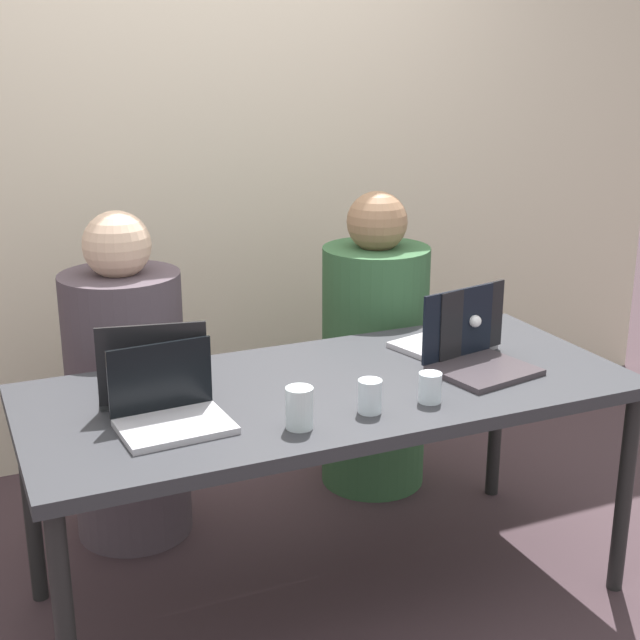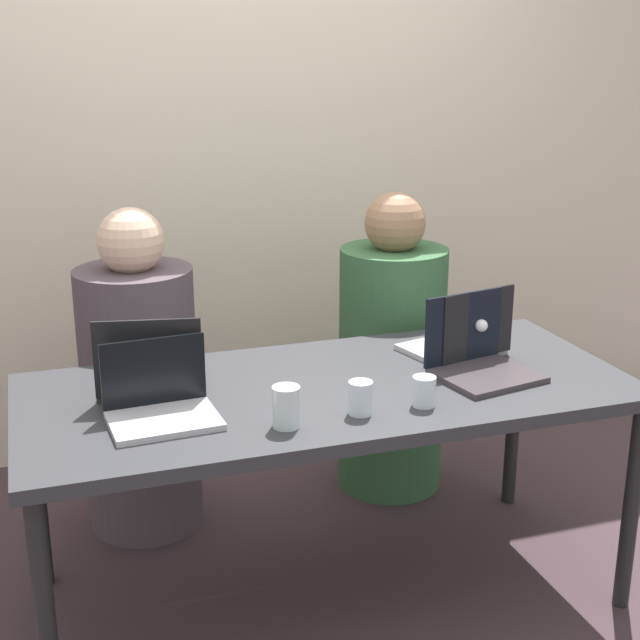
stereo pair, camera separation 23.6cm
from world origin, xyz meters
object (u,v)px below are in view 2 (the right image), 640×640
Objects in this scene: laptop_front_right at (478,358)px; water_glass_center at (360,400)px; laptop_back_left at (151,374)px; laptop_front_left at (160,403)px; person_on_right at (392,360)px; person_on_left at (140,390)px; water_glass_right at (424,393)px; water_glass_left at (286,409)px; laptop_back_right at (460,341)px.

laptop_front_right is 0.48m from water_glass_center.
laptop_front_left is (-0.01, -0.21, -0.01)m from laptop_back_left.
person_on_left is at bearing 9.46° from person_on_right.
laptop_front_left is at bearing 168.85° from water_glass_right.
laptop_front_right reaches higher than water_glass_right.
laptop_back_left is 0.99m from laptop_front_right.
laptop_front_right is 2.92× the size of water_glass_left.
laptop_front_left is 0.73m from water_glass_right.
laptop_front_right reaches higher than water_glass_center.
water_glass_left reaches higher than water_glass_right.
laptop_back_left is 1.02× the size of laptop_back_right.
laptop_front_right is (0.98, 0.03, 0.01)m from laptop_front_left.
person_on_left is at bearing 132.12° from laptop_front_right.
person_on_left reaches higher than water_glass_left.
person_on_right reaches higher than water_glass_right.
person_on_left reaches higher than water_glass_center.
laptop_front_right is at bearing 15.71° from water_glass_left.
laptop_front_right is at bearing -179.22° from laptop_back_left.
person_on_left is at bearing 127.93° from water_glass_right.
water_glass_center is 0.22m from water_glass_left.
laptop_front_left is (-0.03, -0.74, 0.24)m from person_on_left.
water_glass_center is 0.83× the size of water_glass_left.
water_glass_left is (0.31, -0.16, 0.00)m from laptop_front_left.
laptop_front_right is at bearing 20.64° from water_glass_center.
water_glass_center is (0.50, -0.88, 0.24)m from person_on_left.
laptop_front_right is 0.31m from water_glass_right.
water_glass_left is (0.30, -0.37, -0.00)m from laptop_back_left.
water_glass_center is (0.53, -0.14, -0.01)m from laptop_front_left.
water_glass_center is (-0.47, -0.88, 0.24)m from person_on_right.
laptop_back_left is 3.68× the size of water_glass_center.
water_glass_left is at bearing 61.97° from person_on_right.
laptop_back_right is 1.02m from laptop_front_left.
water_glass_right is (-0.28, -0.88, 0.24)m from person_on_right.
laptop_back_right is 2.98× the size of water_glass_left.
water_glass_right is at bearing 81.83° from person_on_right.
water_glass_center is (0.52, -0.35, -0.01)m from laptop_back_left.
laptop_back_left is 0.79m from water_glass_right.
laptop_back_left is (-0.99, -0.53, 0.25)m from person_on_right.
laptop_back_right is 1.02× the size of laptop_front_right.
water_glass_center is at bearing 71.32° from person_on_right.
water_glass_center is at bearing 21.37° from laptop_back_right.
person_on_left is 1.21m from laptop_front_right.
laptop_front_left is 0.98m from laptop_front_right.
water_glass_left is (-0.69, -0.90, 0.25)m from person_on_right.
person_on_left is 13.59× the size of water_glass_right.
laptop_back_right is at bearing 7.88° from laptop_front_left.
laptop_back_right is at bearing 27.30° from water_glass_left.
person_on_left is 3.47× the size of laptop_back_right.
water_glass_left reaches higher than water_glass_center.
laptop_front_left is at bearing 46.06° from person_on_right.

